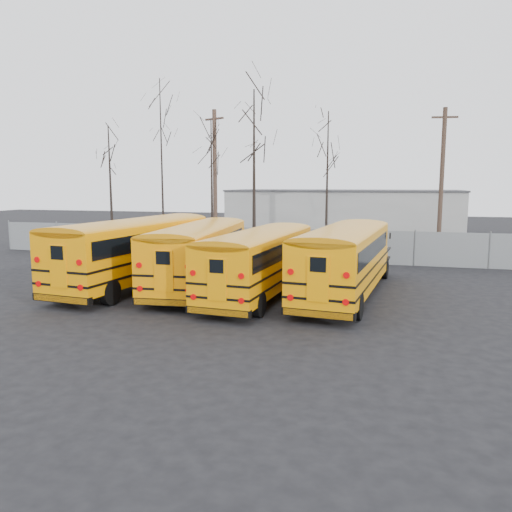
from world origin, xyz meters
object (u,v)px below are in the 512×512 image
(bus_a, at_px, (137,246))
(utility_pole_right, at_px, (442,178))
(bus_c, at_px, (261,257))
(bus_b, at_px, (200,250))
(bus_d, at_px, (346,255))
(utility_pole_left, at_px, (215,177))

(bus_a, xyz_separation_m, utility_pole_right, (14.65, 16.80, 3.23))
(bus_a, relative_size, utility_pole_right, 1.17)
(utility_pole_right, bearing_deg, bus_c, -124.65)
(bus_a, relative_size, bus_b, 1.06)
(bus_a, xyz_separation_m, bus_c, (6.07, -0.59, -0.18))
(bus_d, distance_m, utility_pole_right, 17.71)
(bus_d, distance_m, utility_pole_left, 19.04)
(bus_b, distance_m, utility_pole_left, 15.97)
(bus_a, distance_m, utility_pole_left, 15.69)
(bus_c, distance_m, utility_pole_right, 19.69)
(bus_a, relative_size, bus_c, 1.11)
(bus_d, xyz_separation_m, utility_pole_right, (5.13, 16.62, 3.31))
(utility_pole_right, bearing_deg, utility_pole_left, 177.08)
(bus_a, distance_m, bus_c, 6.10)
(bus_c, bearing_deg, bus_b, 167.66)
(bus_b, bearing_deg, bus_a, -178.90)
(bus_a, distance_m, bus_b, 3.00)
(utility_pole_left, bearing_deg, bus_d, -28.73)
(bus_d, xyz_separation_m, utility_pole_left, (-11.13, 15.06, 3.44))
(bus_b, distance_m, bus_d, 6.55)
(bus_a, bearing_deg, utility_pole_left, 101.82)
(bus_c, xyz_separation_m, utility_pole_right, (8.58, 17.39, 3.41))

